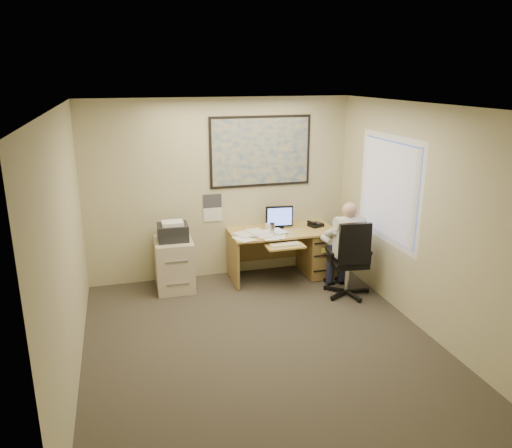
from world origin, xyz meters
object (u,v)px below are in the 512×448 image
object	(u,v)px
filing_cabinet	(174,260)
person	(348,249)
office_chair	(349,274)
desk	(302,247)

from	to	relation	value
filing_cabinet	person	world-z (taller)	person
office_chair	filing_cabinet	bearing A→B (deg)	165.79
desk	office_chair	bearing A→B (deg)	-69.16
person	office_chair	bearing A→B (deg)	-84.33
desk	filing_cabinet	world-z (taller)	desk
person	filing_cabinet	bearing A→B (deg)	161.07
filing_cabinet	office_chair	world-z (taller)	office_chair
desk	person	world-z (taller)	person
desk	office_chair	distance (m)	1.00
filing_cabinet	person	bearing A→B (deg)	-18.64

